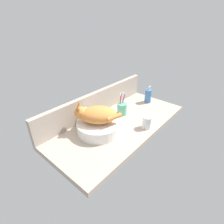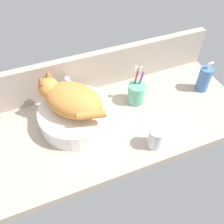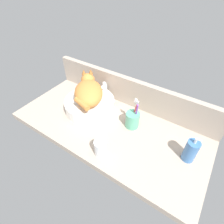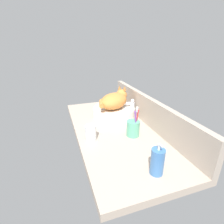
% 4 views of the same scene
% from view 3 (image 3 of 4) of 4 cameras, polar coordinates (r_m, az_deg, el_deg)
% --- Properties ---
extents(ground_plane, '(1.14, 0.52, 0.04)m').
position_cam_3_polar(ground_plane, '(1.05, -1.00, -5.00)').
color(ground_plane, '#B2A08E').
extents(backsplash_panel, '(1.14, 0.04, 0.19)m').
position_cam_3_polar(backsplash_panel, '(1.14, 5.94, 6.55)').
color(backsplash_panel, '#AD9E8E').
rests_on(backsplash_panel, ground_plane).
extents(sink_basin, '(0.31, 0.31, 0.08)m').
position_cam_3_polar(sink_basin, '(1.12, -7.22, 2.35)').
color(sink_basin, white).
rests_on(sink_basin, ground_plane).
extents(cat, '(0.29, 0.30, 0.14)m').
position_cam_3_polar(cat, '(1.07, -7.72, 6.78)').
color(cat, orange).
rests_on(cat, sink_basin).
extents(faucet, '(0.04, 0.12, 0.14)m').
position_cam_3_polar(faucet, '(1.18, -2.82, 6.99)').
color(faucet, silver).
rests_on(faucet, ground_plane).
extents(soap_dispenser, '(0.06, 0.06, 0.16)m').
position_cam_3_polar(soap_dispenser, '(0.92, 24.30, -11.46)').
color(soap_dispenser, '#3F72B2').
rests_on(soap_dispenser, ground_plane).
extents(toothbrush_cup, '(0.08, 0.08, 0.19)m').
position_cam_3_polar(toothbrush_cup, '(1.01, 6.70, -2.41)').
color(toothbrush_cup, '#5BB28E').
rests_on(toothbrush_cup, ground_plane).
extents(water_glass, '(0.06, 0.06, 0.09)m').
position_cam_3_polar(water_glass, '(0.88, -3.69, -11.76)').
color(water_glass, white).
rests_on(water_glass, ground_plane).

